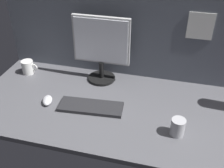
{
  "coord_description": "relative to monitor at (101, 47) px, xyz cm",
  "views": [
    {
      "loc": [
        23.66,
        -122.6,
        98.37
      ],
      "look_at": [
        -8.59,
        0.0,
        14.0
      ],
      "focal_mm": 43.26,
      "sensor_mm": 36.0,
      "label": 1
    }
  ],
  "objects": [
    {
      "name": "mug_steel",
      "position": [
        52.06,
        -41.44,
        -18.8
      ],
      "size": [
        7.32,
        7.32,
        9.56
      ],
      "color": "#B2B2B7",
      "rests_on": "ground_plane"
    },
    {
      "name": "keyboard",
      "position": [
        2.7,
        -32.19,
        -22.58
      ],
      "size": [
        37.99,
        16.15,
        2.0
      ],
      "primitive_type": "cube",
      "rotation": [
        0.0,
        0.0,
        0.09
      ],
      "color": "#262628",
      "rests_on": "ground_plane"
    },
    {
      "name": "cubicle_wall_back",
      "position": [
        21.52,
        12.38,
        15.73
      ],
      "size": [
        180.0,
        5.5,
        78.63
      ],
      "color": "#565B66",
      "rests_on": "ground_plane"
    },
    {
      "name": "mug_ceramic_white",
      "position": [
        -51.66,
        -5.43,
        -18.88
      ],
      "size": [
        11.35,
        7.98,
        9.38
      ],
      "color": "white",
      "rests_on": "ground_plane"
    },
    {
      "name": "monitor",
      "position": [
        0.0,
        0.0,
        0.0
      ],
      "size": [
        36.56,
        18.0,
        43.55
      ],
      "color": "black",
      "rests_on": "ground_plane"
    },
    {
      "name": "ground_plane",
      "position": [
        21.47,
        -25.12,
        -25.08
      ],
      "size": [
        180.0,
        80.0,
        3.0
      ],
      "primitive_type": "cube",
      "color": "#515156"
    },
    {
      "name": "mouse",
      "position": [
        -23.93,
        -33.56,
        -21.88
      ],
      "size": [
        8.4,
        10.89,
        3.4
      ],
      "primitive_type": "ellipsoid",
      "rotation": [
        0.0,
        0.0,
        0.33
      ],
      "color": "silver",
      "rests_on": "ground_plane"
    }
  ]
}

